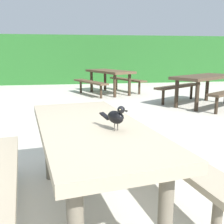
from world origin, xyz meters
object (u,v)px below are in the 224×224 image
(picnic_table_foreground, at_px, (91,147))
(picnic_table_mid_right, at_px, (109,76))
(bird_grackle, at_px, (116,116))
(picnic_table_far_centre, at_px, (203,83))

(picnic_table_foreground, bearing_deg, picnic_table_mid_right, 80.03)
(bird_grackle, bearing_deg, picnic_table_far_centre, 55.71)
(picnic_table_mid_right, distance_m, picnic_table_far_centre, 3.04)
(picnic_table_foreground, height_order, picnic_table_far_centre, same)
(picnic_table_far_centre, bearing_deg, picnic_table_mid_right, 130.03)
(picnic_table_foreground, bearing_deg, bird_grackle, -53.04)
(picnic_table_foreground, height_order, bird_grackle, bird_grackle)
(picnic_table_foreground, relative_size, bird_grackle, 7.51)
(picnic_table_foreground, relative_size, picnic_table_far_centre, 0.84)
(picnic_table_mid_right, xyz_separation_m, picnic_table_far_centre, (1.96, -2.33, 0.00))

